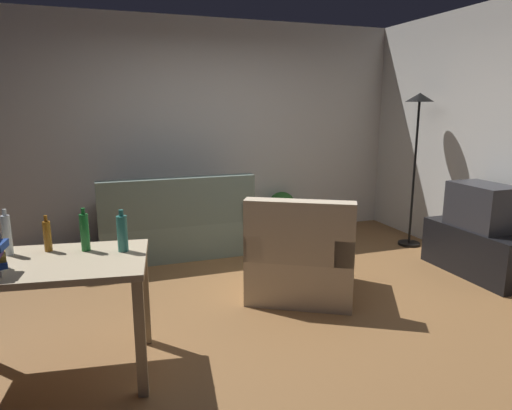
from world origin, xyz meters
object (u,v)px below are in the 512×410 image
object	(u,v)px
potted_plant	(282,210)
bottle_amber	(47,236)
armchair	(301,260)
bottle_green	(85,232)
bottle_clear	(7,235)
torchiere_lamp	(418,128)
desk	(45,278)
tv	(482,206)
tv_stand	(477,251)
bottle_tall	(122,233)
couch	(176,227)

from	to	relation	value
potted_plant	bottle_amber	xyz separation A→B (m)	(-2.57, -2.29, 0.53)
armchair	bottle_green	bearing A→B (deg)	46.25
armchair	bottle_green	size ratio (longest dim) A/B	4.31
bottle_clear	bottle_green	xyz separation A→B (m)	(0.45, -0.07, -0.01)
torchiere_lamp	desk	size ratio (longest dim) A/B	1.41
bottle_amber	tv	bearing A→B (deg)	4.63
torchiere_lamp	bottle_amber	size ratio (longest dim) A/B	7.74
tv	armchair	xyz separation A→B (m)	(-1.89, 0.13, -0.38)
tv_stand	tv	world-z (taller)	tv
tv	potted_plant	bearing A→B (deg)	33.28
desk	armchair	size ratio (longest dim) A/B	1.07
bottle_green	bottle_tall	bearing A→B (deg)	-21.98
bottle_tall	couch	bearing A→B (deg)	72.44
torchiere_lamp	bottle_tall	world-z (taller)	torchiere_lamp
bottle_tall	armchair	bearing A→B (deg)	21.32
tv	torchiere_lamp	bearing A→B (deg)	0.20
desk	bottle_tall	world-z (taller)	bottle_tall
torchiere_lamp	potted_plant	world-z (taller)	torchiere_lamp
bottle_clear	bottle_green	distance (m)	0.46
bottle_clear	bottle_amber	world-z (taller)	bottle_clear
bottle_amber	bottle_green	bearing A→B (deg)	-16.82
armchair	desk	bearing A→B (deg)	47.77
torchiere_lamp	desk	distance (m)	4.25
potted_plant	armchair	size ratio (longest dim) A/B	0.47
couch	bottle_green	size ratio (longest dim) A/B	5.99
couch	bottle_clear	bearing A→B (deg)	55.66
tv_stand	bottle_green	distance (m)	3.72
tv	bottle_amber	xyz separation A→B (m)	(-3.87, -0.31, 0.16)
potted_plant	armchair	world-z (taller)	armchair
tv_stand	armchair	size ratio (longest dim) A/B	0.92
tv	bottle_tall	bearing A→B (deg)	97.85
couch	tv	xyz separation A→B (m)	(2.75, -1.67, 0.39)
bottle_amber	armchair	bearing A→B (deg)	12.53
torchiere_lamp	tv_stand	bearing A→B (deg)	-90.00
couch	potted_plant	distance (m)	1.48
torchiere_lamp	bottle_green	bearing A→B (deg)	-158.70
couch	armchair	xyz separation A→B (m)	(0.86, -1.54, 0.01)
armchair	bottle_clear	bearing A→B (deg)	41.31
torchiere_lamp	bottle_clear	size ratio (longest dim) A/B	6.24
potted_plant	bottle_tall	world-z (taller)	bottle_tall
tv	torchiere_lamp	world-z (taller)	torchiere_lamp
tv	bottle_green	xyz separation A→B (m)	(-3.65, -0.38, 0.18)
torchiere_lamp	bottle_tall	xyz separation A→B (m)	(-3.42, -1.51, -0.53)
bottle_amber	bottle_tall	xyz separation A→B (m)	(0.45, -0.16, 0.02)
torchiere_lamp	bottle_green	distance (m)	3.95
desk	bottle_green	distance (m)	0.36
tv_stand	bottle_green	xyz separation A→B (m)	(-3.64, -0.38, 0.64)
armchair	bottle_tall	size ratio (longest dim) A/B	4.45
torchiere_lamp	bottle_amber	bearing A→B (deg)	-160.73
couch	potted_plant	xyz separation A→B (m)	(1.44, 0.31, 0.02)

